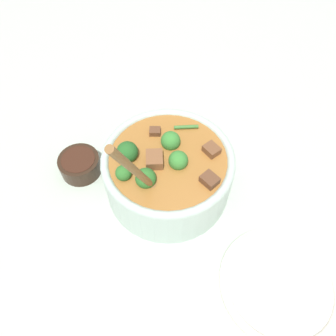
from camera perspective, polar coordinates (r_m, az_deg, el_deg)
The scene contains 4 objects.
ground_plane at distance 0.69m, azimuth 0.00°, elevation -3.38°, with size 4.00×4.00×0.00m, color #ADBCAD.
stew_bowl at distance 0.64m, azimuth -0.07°, elevation -0.43°, with size 0.25×0.25×0.30m.
condiment_bowl at distance 0.72m, azimuth -15.11°, elevation 0.66°, with size 0.09×0.09×0.04m.
empty_plate at distance 0.63m, azimuth 18.78°, elevation -18.54°, with size 0.21×0.21×0.02m.
Camera 1 is at (0.33, -0.14, 0.59)m, focal length 35.00 mm.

